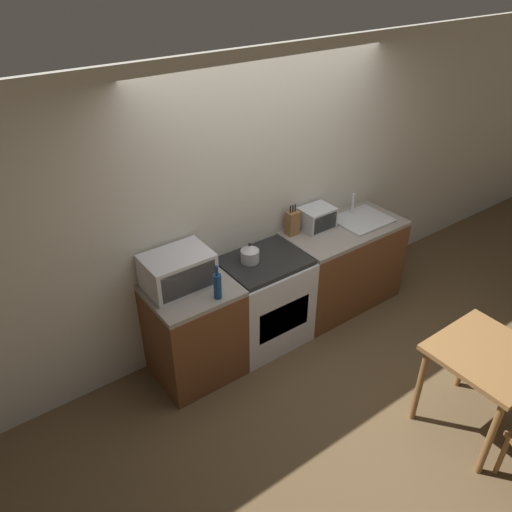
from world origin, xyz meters
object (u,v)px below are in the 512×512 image
bottle (218,286)px  toaster_oven (317,218)px  microwave (178,271)px  dining_table (486,365)px  stove_range (264,301)px  kettle (250,253)px

bottle → toaster_oven: bearing=15.7°
microwave → dining_table: size_ratio=0.70×
stove_range → bottle: bearing=-160.1°
microwave → bottle: 0.37m
microwave → toaster_oven: microwave is taller
kettle → dining_table: (0.81, -1.84, -0.33)m
stove_range → bottle: 0.87m
stove_range → toaster_oven: (0.76, 0.16, 0.56)m
kettle → dining_table: size_ratio=0.24×
bottle → dining_table: size_ratio=0.39×
dining_table → stove_range: bearing=111.4°
dining_table → kettle: bearing=113.9°
dining_table → microwave: bearing=128.4°
microwave → toaster_oven: 1.55m
kettle → dining_table: bearing=-66.1°
microwave → bottle: (0.17, -0.32, -0.03)m
stove_range → bottle: bottle is taller
microwave → dining_table: microwave is taller
stove_range → bottle: (-0.62, -0.22, 0.57)m
kettle → toaster_oven: size_ratio=0.59×
bottle → dining_table: (1.32, -1.56, -0.36)m
bottle → dining_table: bottle is taller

